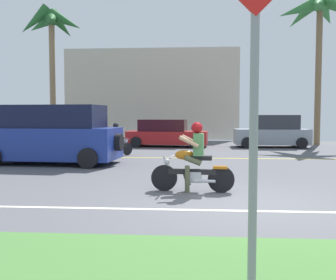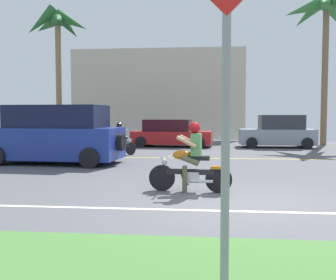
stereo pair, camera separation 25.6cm
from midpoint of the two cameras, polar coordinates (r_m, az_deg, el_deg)
ground at (r=10.37m, az=8.03°, el=-5.65°), size 56.00×30.00×0.04m
lane_line_near at (r=6.90m, az=10.04°, el=-10.21°), size 50.40×0.12×0.01m
lane_line_far at (r=14.99m, az=6.84°, el=-2.68°), size 50.40×0.12×0.01m
motorcyclist at (r=8.37m, az=2.83°, el=-3.31°), size 1.80×0.59×1.51m
suv_nearby at (r=13.77m, az=-16.99°, el=0.64°), size 4.72×2.40×1.99m
parked_car_0 at (r=20.68m, az=-14.69°, el=0.99°), size 4.05×2.18×1.57m
parked_car_1 at (r=20.48m, az=-0.63°, el=0.92°), size 4.28×2.20×1.43m
parked_car_2 at (r=20.74m, az=14.77°, el=1.10°), size 3.73×1.85×1.67m
palm_tree_0 at (r=25.07m, az=-17.07°, el=15.36°), size 4.07×4.14×8.20m
palm_tree_1 at (r=23.78m, az=21.13°, el=16.99°), size 4.66×4.53×8.49m
motorcyclist_distant at (r=15.82m, az=-7.95°, el=-0.29°), size 1.00×1.36×1.35m
street_sign at (r=2.66m, az=9.86°, el=6.03°), size 0.62×0.06×2.92m
building_far at (r=28.43m, az=-2.35°, el=6.56°), size 11.93×4.00×6.18m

